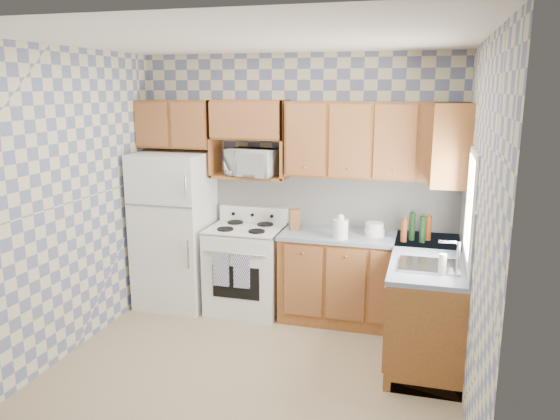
# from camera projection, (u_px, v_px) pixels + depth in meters

# --- Properties ---
(floor) EXTENTS (3.40, 3.40, 0.00)m
(floor) POSITION_uv_depth(u_px,v_px,m) (251.00, 373.00, 4.61)
(floor) COLOR #8D7859
(floor) RESTS_ON ground
(back_wall) EXTENTS (3.40, 0.02, 2.70)m
(back_wall) POSITION_uv_depth(u_px,v_px,m) (297.00, 184.00, 5.81)
(back_wall) COLOR slate
(back_wall) RESTS_ON ground
(right_wall) EXTENTS (0.02, 3.20, 2.70)m
(right_wall) POSITION_uv_depth(u_px,v_px,m) (476.00, 232.00, 3.87)
(right_wall) COLOR slate
(right_wall) RESTS_ON ground
(backsplash_back) EXTENTS (2.60, 0.02, 0.56)m
(backsplash_back) POSITION_uv_depth(u_px,v_px,m) (333.00, 200.00, 5.73)
(backsplash_back) COLOR silver
(backsplash_back) RESTS_ON back_wall
(backsplash_right) EXTENTS (0.02, 1.60, 0.56)m
(backsplash_right) POSITION_uv_depth(u_px,v_px,m) (466.00, 226.00, 4.66)
(backsplash_right) COLOR silver
(backsplash_right) RESTS_ON right_wall
(refrigerator) EXTENTS (0.75, 0.70, 1.68)m
(refrigerator) POSITION_uv_depth(u_px,v_px,m) (175.00, 230.00, 5.93)
(refrigerator) COLOR silver
(refrigerator) RESTS_ON floor
(stove_body) EXTENTS (0.76, 0.65, 0.90)m
(stove_body) POSITION_uv_depth(u_px,v_px,m) (246.00, 270.00, 5.83)
(stove_body) COLOR silver
(stove_body) RESTS_ON floor
(cooktop) EXTENTS (0.76, 0.65, 0.02)m
(cooktop) POSITION_uv_depth(u_px,v_px,m) (246.00, 229.00, 5.73)
(cooktop) COLOR silver
(cooktop) RESTS_ON stove_body
(backguard) EXTENTS (0.76, 0.08, 0.17)m
(backguard) POSITION_uv_depth(u_px,v_px,m) (254.00, 214.00, 5.97)
(backguard) COLOR silver
(backguard) RESTS_ON cooktop
(dish_towel_left) EXTENTS (0.17, 0.02, 0.35)m
(dish_towel_left) POSITION_uv_depth(u_px,v_px,m) (221.00, 269.00, 5.52)
(dish_towel_left) COLOR navy
(dish_towel_left) RESTS_ON stove_body
(dish_towel_right) EXTENTS (0.17, 0.02, 0.35)m
(dish_towel_right) POSITION_uv_depth(u_px,v_px,m) (242.00, 271.00, 5.46)
(dish_towel_right) COLOR navy
(dish_towel_right) RESTS_ON stove_body
(base_cabinets_back) EXTENTS (1.75, 0.60, 0.88)m
(base_cabinets_back) POSITION_uv_depth(u_px,v_px,m) (368.00, 281.00, 5.52)
(base_cabinets_back) COLOR brown
(base_cabinets_back) RESTS_ON floor
(base_cabinets_right) EXTENTS (0.60, 1.60, 0.88)m
(base_cabinets_right) POSITION_uv_depth(u_px,v_px,m) (426.00, 305.00, 4.90)
(base_cabinets_right) COLOR brown
(base_cabinets_right) RESTS_ON floor
(countertop_back) EXTENTS (1.77, 0.63, 0.04)m
(countertop_back) POSITION_uv_depth(u_px,v_px,m) (370.00, 237.00, 5.41)
(countertop_back) COLOR slate
(countertop_back) RESTS_ON base_cabinets_back
(countertop_right) EXTENTS (0.63, 1.60, 0.04)m
(countertop_right) POSITION_uv_depth(u_px,v_px,m) (429.00, 256.00, 4.80)
(countertop_right) COLOR slate
(countertop_right) RESTS_ON base_cabinets_right
(upper_cabinets_back) EXTENTS (1.75, 0.33, 0.74)m
(upper_cabinets_back) POSITION_uv_depth(u_px,v_px,m) (375.00, 140.00, 5.34)
(upper_cabinets_back) COLOR brown
(upper_cabinets_back) RESTS_ON back_wall
(upper_cabinets_fridge) EXTENTS (0.82, 0.33, 0.50)m
(upper_cabinets_fridge) POSITION_uv_depth(u_px,v_px,m) (177.00, 124.00, 5.86)
(upper_cabinets_fridge) COLOR brown
(upper_cabinets_fridge) RESTS_ON back_wall
(upper_cabinets_right) EXTENTS (0.33, 0.70, 0.74)m
(upper_cabinets_right) POSITION_uv_depth(u_px,v_px,m) (451.00, 144.00, 4.98)
(upper_cabinets_right) COLOR brown
(upper_cabinets_right) RESTS_ON right_wall
(microwave_shelf) EXTENTS (0.80, 0.33, 0.03)m
(microwave_shelf) POSITION_uv_depth(u_px,v_px,m) (250.00, 176.00, 5.76)
(microwave_shelf) COLOR brown
(microwave_shelf) RESTS_ON back_wall
(microwave) EXTENTS (0.55, 0.42, 0.28)m
(microwave) POSITION_uv_depth(u_px,v_px,m) (253.00, 162.00, 5.68)
(microwave) COLOR silver
(microwave) RESTS_ON microwave_shelf
(sink) EXTENTS (0.48, 0.40, 0.03)m
(sink) POSITION_uv_depth(u_px,v_px,m) (429.00, 266.00, 4.46)
(sink) COLOR #B7B7BC
(sink) RESTS_ON countertop_right
(window) EXTENTS (0.02, 0.66, 0.86)m
(window) POSITION_uv_depth(u_px,v_px,m) (471.00, 205.00, 4.27)
(window) COLOR white
(window) RESTS_ON right_wall
(bottle_0) EXTENTS (0.06, 0.06, 0.27)m
(bottle_0) POSITION_uv_depth(u_px,v_px,m) (412.00, 226.00, 5.22)
(bottle_0) COLOR black
(bottle_0) RESTS_ON countertop_back
(bottle_1) EXTENTS (0.06, 0.06, 0.25)m
(bottle_1) POSITION_uv_depth(u_px,v_px,m) (423.00, 229.00, 5.14)
(bottle_1) COLOR black
(bottle_1) RESTS_ON countertop_back
(bottle_2) EXTENTS (0.06, 0.06, 0.23)m
(bottle_2) POSITION_uv_depth(u_px,v_px,m) (428.00, 228.00, 5.22)
(bottle_2) COLOR #652D10
(bottle_2) RESTS_ON countertop_back
(bottle_3) EXTENTS (0.06, 0.06, 0.22)m
(bottle_3) POSITION_uv_depth(u_px,v_px,m) (404.00, 231.00, 5.17)
(bottle_3) COLOR #652D10
(bottle_3) RESTS_ON countertop_back
(knife_block) EXTENTS (0.13, 0.13, 0.22)m
(knife_block) POSITION_uv_depth(u_px,v_px,m) (294.00, 220.00, 5.60)
(knife_block) COLOR brown
(knife_block) RESTS_ON countertop_back
(electric_kettle) EXTENTS (0.15, 0.15, 0.19)m
(electric_kettle) POSITION_uv_depth(u_px,v_px,m) (341.00, 229.00, 5.28)
(electric_kettle) COLOR silver
(electric_kettle) RESTS_ON countertop_back
(food_containers) EXTENTS (0.20, 0.20, 0.13)m
(food_containers) POSITION_uv_depth(u_px,v_px,m) (374.00, 229.00, 5.38)
(food_containers) COLOR beige
(food_containers) RESTS_ON countertop_back
(soap_bottle) EXTENTS (0.06, 0.06, 0.17)m
(soap_bottle) POSITION_uv_depth(u_px,v_px,m) (442.00, 265.00, 4.25)
(soap_bottle) COLOR beige
(soap_bottle) RESTS_ON countertop_right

